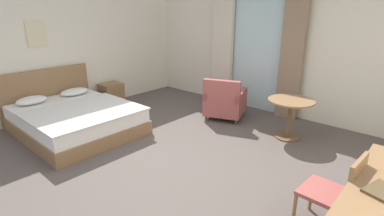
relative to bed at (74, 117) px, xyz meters
The scene contains 13 objects.
ground 2.10m from the bed, 13.54° to the left, with size 6.87×6.42×0.10m, color #564C47.
wall_back 4.15m from the bed, 59.56° to the left, with size 6.47×0.12×2.86m, color silver.
wall_left 1.72m from the bed, 157.21° to the left, with size 0.12×6.02×2.86m, color silver.
balcony_glass_door 3.90m from the bed, 62.84° to the left, with size 1.21×0.02×2.52m, color silver.
curtain_panel_left 3.54m from the bed, 74.62° to the left, with size 0.52×0.10×2.64m, color beige.
curtain_panel_right 4.27m from the bed, 51.95° to the left, with size 0.45×0.10×2.64m, color #897056.
bed is the anchor object (origin of this frame).
nightstand 1.57m from the bed, 121.66° to the left, with size 0.40×0.47×0.51m.
desk_chair 4.37m from the bed, ahead, with size 0.50×0.46×0.87m.
closed_book 4.73m from the bed, ahead, with size 0.19×0.28×0.02m, color brown.
armchair_by_window 2.89m from the bed, 55.44° to the left, with size 0.95×0.99×0.85m.
round_cafe_table 3.81m from the bed, 37.24° to the left, with size 0.76×0.76×0.69m.
framed_picture 1.78m from the bed, behind, with size 0.03×0.35×0.48m.
Camera 1 is at (2.89, -2.76, 2.12)m, focal length 27.44 mm.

